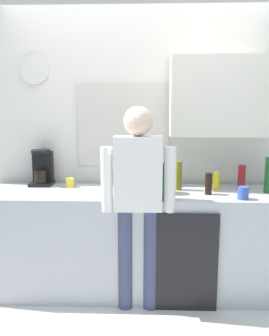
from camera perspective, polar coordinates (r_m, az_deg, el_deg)
ground_plane at (r=3.00m, az=0.57°, el=-21.99°), size 8.00×8.00×0.00m
kitchen_counter at (r=3.07m, az=0.73°, el=-11.99°), size 2.71×0.64×0.88m
dishwasher_panel at (r=2.80m, az=7.84°, el=-15.32°), size 0.56×0.02×0.79m
back_wall_assembly at (r=3.26m, az=2.50°, el=5.81°), size 4.31×0.42×2.60m
coffee_maker at (r=3.30m, az=-15.06°, el=-0.17°), size 0.20×0.20×0.33m
bottle_dark_sauce at (r=2.90m, az=12.18°, el=-2.55°), size 0.06×0.06×0.18m
bottle_clear_soda at (r=2.68m, az=5.04°, el=-2.26°), size 0.09×0.09×0.28m
bottle_olive_oil at (r=3.01m, az=7.29°, el=-1.29°), size 0.06×0.06×0.25m
bottle_green_wine at (r=3.09m, az=21.42°, el=-1.11°), size 0.07×0.07×0.30m
bottle_red_vinegar at (r=3.12m, az=17.33°, el=-1.52°), size 0.06×0.06×0.22m
cup_white_mug at (r=2.99m, az=1.30°, el=-2.78°), size 0.08×0.08×0.09m
cup_blue_mug at (r=2.82m, az=17.57°, el=-3.97°), size 0.08×0.08×0.10m
cup_yellow_cup at (r=3.15m, az=-10.62°, el=-2.41°), size 0.07×0.07×0.08m
mixing_bowl at (r=3.13m, az=4.81°, el=-2.38°), size 0.22×0.22×0.08m
dish_soap at (r=3.09m, az=13.41°, el=-2.06°), size 0.06×0.06×0.18m
storage_canister at (r=2.88m, az=5.15°, el=-2.53°), size 0.14×0.14×0.17m
person_at_sink at (r=2.63m, az=0.61°, el=-4.12°), size 0.57×0.22×1.60m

